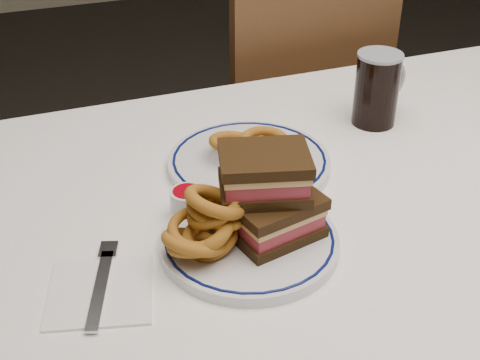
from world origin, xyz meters
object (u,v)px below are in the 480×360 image
object	(u,v)px
chair_far	(289,107)
far_plate	(249,162)
beer_mug	(378,88)
main_plate	(249,241)
reuben_sandwich	(270,195)

from	to	relation	value
chair_far	far_plate	xyz separation A→B (m)	(-0.35, -0.59, 0.23)
beer_mug	far_plate	distance (m)	0.30
main_plate	far_plate	distance (m)	0.22
chair_far	reuben_sandwich	xyz separation A→B (m)	(-0.40, -0.79, 0.30)
far_plate	beer_mug	bearing A→B (deg)	14.45
chair_far	far_plate	world-z (taller)	chair_far
reuben_sandwich	far_plate	distance (m)	0.21
main_plate	far_plate	world-z (taller)	far_plate
main_plate	reuben_sandwich	distance (m)	0.08
chair_far	main_plate	bearing A→B (deg)	-118.32
main_plate	reuben_sandwich	bearing A→B (deg)	6.31
main_plate	reuben_sandwich	world-z (taller)	reuben_sandwich
chair_far	beer_mug	bearing A→B (deg)	-97.41
chair_far	main_plate	size ratio (longest dim) A/B	3.84
reuben_sandwich	far_plate	size ratio (longest dim) A/B	0.55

